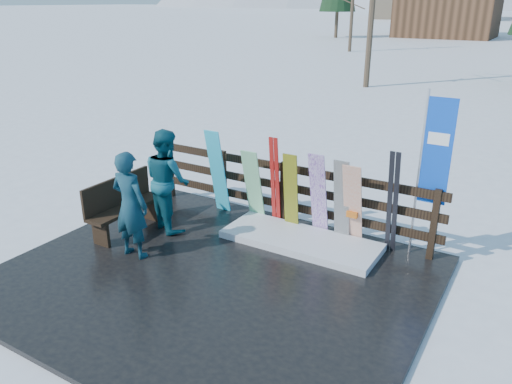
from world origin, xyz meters
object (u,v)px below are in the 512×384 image
Objects in this scene: snowboard_1 at (253,186)px; snowboard_3 at (318,196)px; person_back at (167,180)px; rental_flag at (432,158)px; snowboard_0 at (218,172)px; person_front at (130,205)px; bench at (123,204)px; snowboard_2 at (291,193)px; snowboard_5 at (353,205)px; snowboard_4 at (342,202)px.

snowboard_3 is at bearing 0.00° from snowboard_1.
rental_flag is at bearing -138.58° from person_back.
person_front is at bearing -94.60° from snowboard_0.
person_back is (0.58, 0.53, 0.37)m from bench.
person_front is (-3.87, -2.35, -0.75)m from rental_flag.
snowboard_0 is at bearing 180.00° from snowboard_2.
person_front is (-2.80, -2.08, 0.14)m from snowboard_5.
person_back reaches higher than snowboard_0.
person_back is at bearing -160.66° from snowboard_4.
person_front is at bearing -148.77° from rental_flag.
snowboard_5 is (3.57, 1.51, 0.19)m from bench.
person_back reaches higher than snowboard_4.
rental_flag is (3.70, 0.27, 0.79)m from snowboard_0.
person_front is (-0.17, -2.08, 0.04)m from snowboard_0.
person_front is at bearing -114.30° from snowboard_1.
bench is 2.29m from snowboard_1.
snowboard_1 is at bearing 180.00° from snowboard_2.
snowboard_0 is 1.17× the size of snowboard_2.
snowboard_3 is 0.60m from snowboard_5.
snowboard_0 is 0.93× the size of person_back.
rental_flag reaches higher than person_back.
person_back is (-2.39, -0.98, 0.13)m from snowboard_3.
snowboard_5 is (1.86, -0.00, 0.03)m from snowboard_1.
rental_flag is (1.67, 0.27, 0.85)m from snowboard_3.
snowboard_3 is 1.05× the size of snowboard_4.
snowboard_0 reaches higher than snowboard_2.
snowboard_5 is (1.11, -0.00, 0.01)m from snowboard_2.
snowboard_4 reaches higher than snowboard_2.
person_back reaches higher than bench.
person_front is 0.96× the size of person_back.
snowboard_0 is at bearing 180.00° from snowboard_1.
rental_flag is (2.18, 0.27, 0.90)m from snowboard_2.
person_back is (-4.07, -1.25, -0.72)m from rental_flag.
snowboard_0 reaches higher than snowboard_4.
snowboard_3 is at bearing 180.00° from snowboard_5.
snowboard_0 is 1.18× the size of snowboard_1.
snowboard_1 is 0.75m from snowboard_2.
snowboard_3 is 0.91× the size of person_front.
person_front is at bearing -141.49° from snowboard_4.
rental_flag is at bearing 12.08° from snowboard_4.
snowboard_1 is 0.95× the size of snowboard_4.
snowboard_3 reaches higher than bench.
bench is at bearing -148.41° from snowboard_2.
snowboard_1 is at bearing -114.71° from person_back.
snowboard_2 is at bearing 180.00° from snowboard_5.
bench is 1.80m from snowboard_0.
snowboard_2 is at bearing 0.00° from snowboard_1.
snowboard_3 is 0.59× the size of rental_flag.
person_front is at bearing -129.10° from snowboard_2.
rental_flag reaches higher than snowboard_4.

